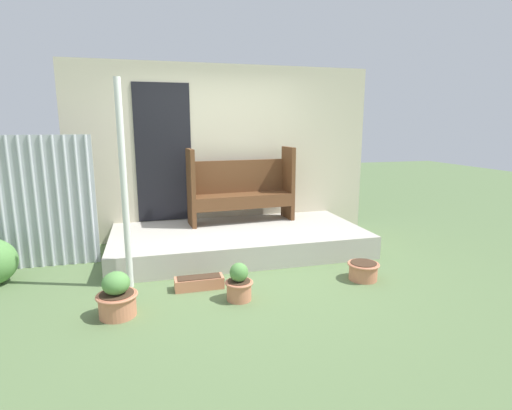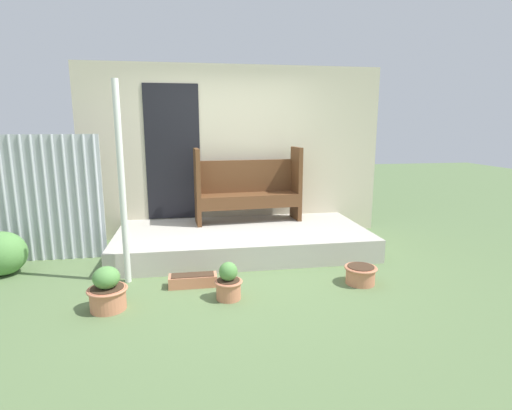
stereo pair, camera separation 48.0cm
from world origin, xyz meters
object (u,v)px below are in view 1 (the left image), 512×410
Objects in this scene: bench at (241,186)px; flower_pot_middle at (239,284)px; support_post at (124,187)px; planter_box_rect at (199,283)px; flower_pot_left at (117,297)px; flower_pot_right at (363,270)px.

bench is 2.20m from flower_pot_middle.
support_post is 4.22× the size of planter_box_rect.
planter_box_rect is at bearing 132.49° from flower_pot_middle.
flower_pot_left is 1.18× the size of flower_pot_right.
support_post reaches higher than planter_box_rect.
flower_pot_middle is at bearing -174.09° from flower_pot_right.
flower_pot_middle is (1.07, -0.63, -0.92)m from support_post.
bench is at bearing 42.13° from support_post.
flower_pot_middle is at bearing 2.35° from flower_pot_left.
support_post reaches higher than bench.
flower_pot_middle reaches higher than flower_pot_right.
flower_pot_middle is (1.15, 0.05, -0.02)m from flower_pot_left.
support_post is 1.27m from planter_box_rect.
support_post is 1.13m from flower_pot_left.
flower_pot_left reaches higher than flower_pot_right.
flower_pot_right is (1.47, 0.15, -0.06)m from flower_pot_middle.
planter_box_rect is at bearing 28.33° from flower_pot_left.
flower_pot_right is (2.62, 0.20, -0.07)m from flower_pot_left.
support_post is at bearing -142.02° from bench.
flower_pot_left is at bearing -132.43° from bench.
flower_pot_right is 0.69× the size of planter_box_rect.
support_post is 5.15× the size of flower_pot_left.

